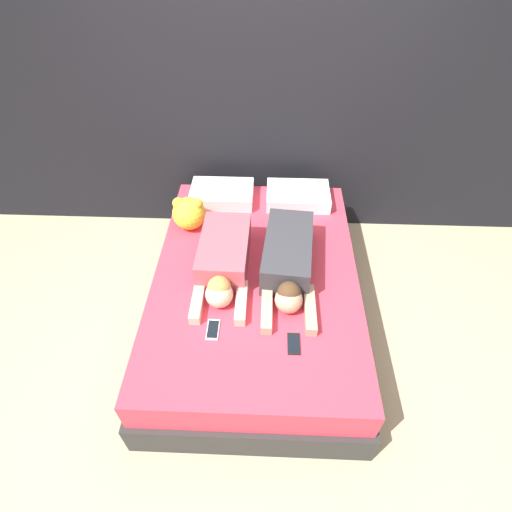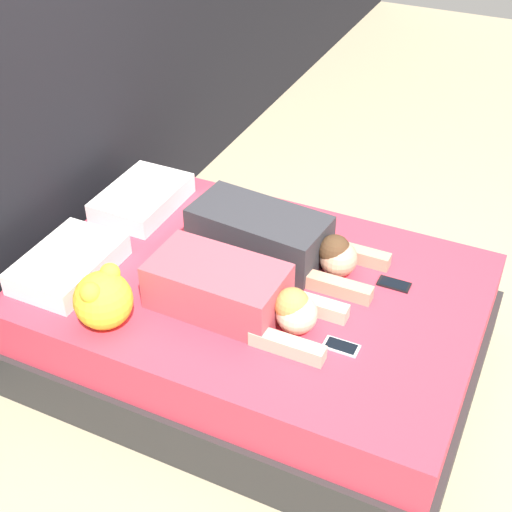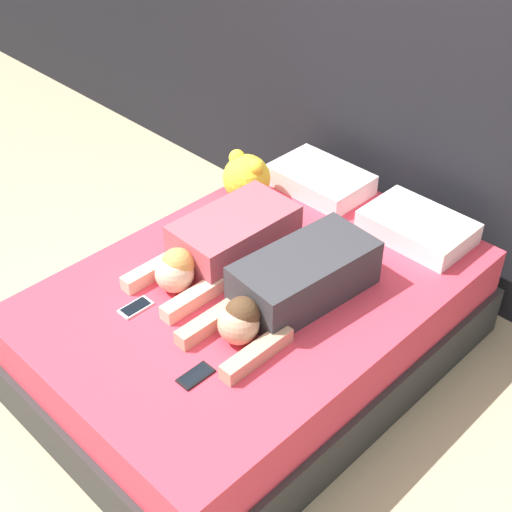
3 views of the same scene
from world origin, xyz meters
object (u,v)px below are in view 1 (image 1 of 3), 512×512
object	(u,v)px
bed	(256,295)
plush_toy	(189,213)
pillow_head_left	(222,194)
person_left	(223,260)
person_right	(288,261)
cell_phone_right	(294,344)
cell_phone_left	(213,330)
pillow_head_right	(298,196)

from	to	relation	value
bed	plush_toy	xyz separation A→B (m)	(-0.54, 0.47, 0.41)
pillow_head_left	plush_toy	bearing A→B (deg)	-120.98
bed	pillow_head_left	xyz separation A→B (m)	(-0.32, 0.83, 0.33)
bed	person_left	bearing A→B (deg)	-179.25
person_left	person_right	xyz separation A→B (m)	(0.45, 0.00, 0.00)
pillow_head_left	person_right	world-z (taller)	person_right
pillow_head_left	plush_toy	world-z (taller)	plush_toy
person_left	bed	bearing A→B (deg)	0.75
bed	cell_phone_right	bearing A→B (deg)	-67.14
bed	pillow_head_left	distance (m)	0.95
bed	plush_toy	bearing A→B (deg)	138.92
person_left	cell_phone_right	distance (m)	0.77
pillow_head_left	cell_phone_left	size ratio (longest dim) A/B	3.46
bed	pillow_head_left	bearing A→B (deg)	111.26
bed	cell_phone_right	distance (m)	0.70
pillow_head_right	bed	bearing A→B (deg)	-111.26
person_left	person_right	size ratio (longest dim) A/B	0.89
pillow_head_left	plush_toy	xyz separation A→B (m)	(-0.22, -0.36, 0.08)
cell_phone_left	plush_toy	xyz separation A→B (m)	(-0.29, 0.99, 0.13)
person_left	cell_phone_left	xyz separation A→B (m)	(-0.02, -0.51, -0.10)
plush_toy	cell_phone_right	bearing A→B (deg)	-53.45
bed	person_left	size ratio (longest dim) A/B	2.46
bed	plush_toy	world-z (taller)	plush_toy
cell_phone_right	cell_phone_left	bearing A→B (deg)	170.63
bed	person_right	xyz separation A→B (m)	(0.22, 0.00, 0.38)
pillow_head_right	plush_toy	bearing A→B (deg)	-157.33
pillow_head_right	cell_phone_left	distance (m)	1.46
pillow_head_right	cell_phone_right	xyz separation A→B (m)	(-0.07, -1.43, -0.05)
person_left	cell_phone_right	xyz separation A→B (m)	(0.48, -0.59, -0.10)
cell_phone_right	person_right	bearing A→B (deg)	92.90
bed	cell_phone_left	size ratio (longest dim) A/B	14.05
plush_toy	pillow_head_left	bearing A→B (deg)	59.02
cell_phone_right	person_left	bearing A→B (deg)	128.83
pillow_head_right	cell_phone_right	distance (m)	1.43
pillow_head_right	cell_phone_left	size ratio (longest dim) A/B	3.46
pillow_head_right	cell_phone_left	xyz separation A→B (m)	(-0.57, -1.35, -0.05)
pillow_head_left	cell_phone_right	xyz separation A→B (m)	(0.58, -1.43, -0.05)
person_left	person_right	distance (m)	0.45
person_right	bed	bearing A→B (deg)	-179.55
pillow_head_right	person_right	distance (m)	0.84
person_right	cell_phone_left	distance (m)	0.71
person_right	plush_toy	world-z (taller)	plush_toy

